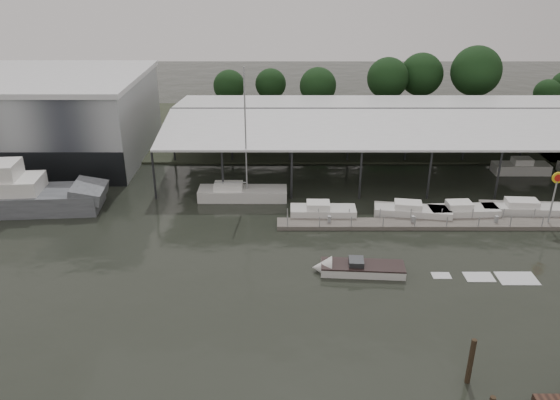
{
  "coord_description": "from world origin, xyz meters",
  "views": [
    {
      "loc": [
        1.3,
        -36.85,
        23.7
      ],
      "look_at": [
        1.28,
        10.51,
        2.5
      ],
      "focal_mm": 35.0,
      "sensor_mm": 36.0,
      "label": 1
    }
  ],
  "objects_px": {
    "speedboat_underway": "(355,268)",
    "white_sailboat": "(241,193)",
    "grey_trawler": "(14,196)",
    "shell_fuel_sign": "(556,188)"
  },
  "relations": [
    {
      "from": "speedboat_underway",
      "to": "white_sailboat",
      "type": "bearing_deg",
      "value": -51.41
    },
    {
      "from": "grey_trawler",
      "to": "speedboat_underway",
      "type": "relative_size",
      "value": 0.97
    },
    {
      "from": "shell_fuel_sign",
      "to": "grey_trawler",
      "type": "height_order",
      "value": "grey_trawler"
    },
    {
      "from": "speedboat_underway",
      "to": "shell_fuel_sign",
      "type": "bearing_deg",
      "value": -152.61
    },
    {
      "from": "white_sailboat",
      "to": "grey_trawler",
      "type": "bearing_deg",
      "value": -172.62
    },
    {
      "from": "white_sailboat",
      "to": "speedboat_underway",
      "type": "height_order",
      "value": "white_sailboat"
    },
    {
      "from": "grey_trawler",
      "to": "speedboat_underway",
      "type": "distance_m",
      "value": 35.12
    },
    {
      "from": "white_sailboat",
      "to": "speedboat_underway",
      "type": "xyz_separation_m",
      "value": [
        10.26,
        -14.88,
        -0.27
      ]
    },
    {
      "from": "shell_fuel_sign",
      "to": "white_sailboat",
      "type": "height_order",
      "value": "white_sailboat"
    },
    {
      "from": "grey_trawler",
      "to": "speedboat_underway",
      "type": "bearing_deg",
      "value": -24.46
    }
  ]
}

